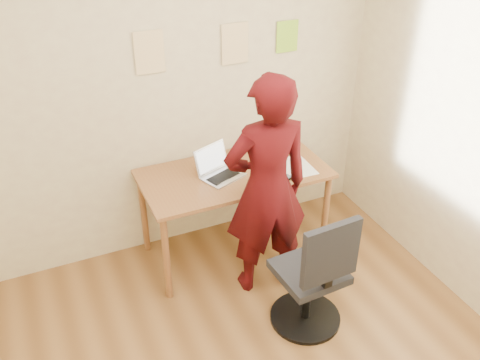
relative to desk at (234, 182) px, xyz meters
name	(u,v)px	position (x,y,z in m)	size (l,w,h in m)	color
room	(261,221)	(-0.46, -1.38, 0.70)	(3.58, 3.58, 2.78)	brown
desk	(234,182)	(0.00, 0.00, 0.00)	(1.40, 0.70, 0.74)	brown
laptop	(218,169)	(-0.12, 0.01, 0.14)	(0.37, 0.35, 0.21)	silver
paper_sheet	(296,167)	(0.46, -0.12, 0.09)	(0.23, 0.32, 0.00)	white
phone	(284,176)	(0.31, -0.21, 0.09)	(0.11, 0.14, 0.01)	black
wall_note_left	(149,52)	(-0.47, 0.36, 0.96)	(0.21, 0.00, 0.30)	#EDCC8D
wall_note_mid	(235,44)	(0.17, 0.36, 0.94)	(0.21, 0.00, 0.30)	#EDCC8D
wall_note_right	(287,36)	(0.60, 0.36, 0.94)	(0.18, 0.00, 0.24)	#98DA31
office_chair	(314,281)	(0.15, -0.96, -0.25)	(0.49, 0.49, 0.94)	black
person	(267,189)	(0.05, -0.44, 0.18)	(0.61, 0.40, 1.67)	#3D080A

